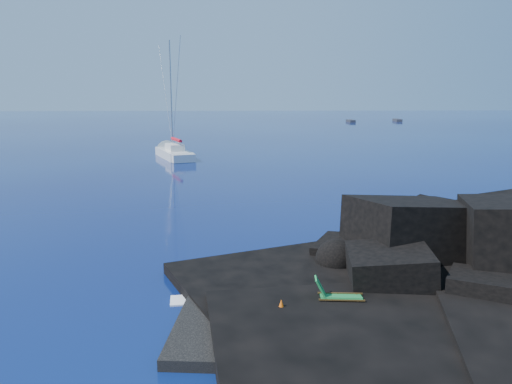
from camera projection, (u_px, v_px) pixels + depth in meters
ground at (168, 337)px, 15.72m from camera, size 400.00×400.00×0.00m
beach at (307, 326)px, 16.42m from camera, size 9.08×6.86×0.70m
surf_foam at (303, 277)px, 20.85m from camera, size 10.00×8.00×0.06m
sailboat at (174, 158)px, 58.98m from camera, size 6.94×13.09×13.57m
deck_chair at (341, 291)px, 17.04m from camera, size 1.67×0.86×1.10m
towel at (258, 297)px, 17.83m from camera, size 2.07×1.41×0.05m
sunbather at (258, 293)px, 17.81m from camera, size 1.69×0.86×0.22m
marker_cone at (281, 307)px, 16.44m from camera, size 0.45×0.45×0.53m
distant_boat_a at (351, 122)px, 129.96m from camera, size 1.56×4.67×0.62m
distant_boat_b at (397, 121)px, 133.83m from camera, size 1.83×4.90×0.64m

